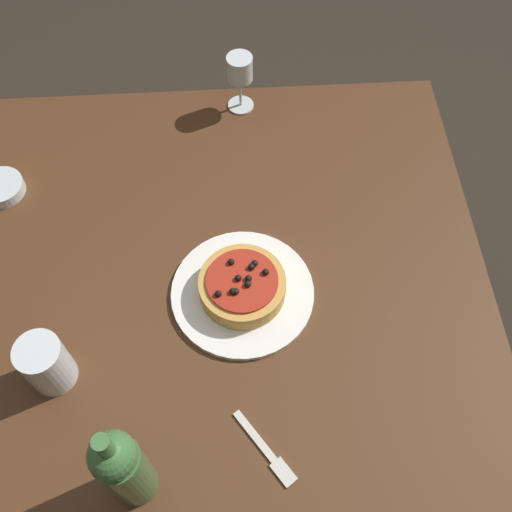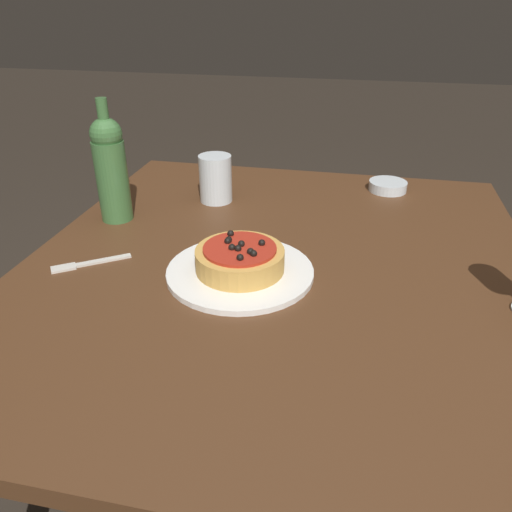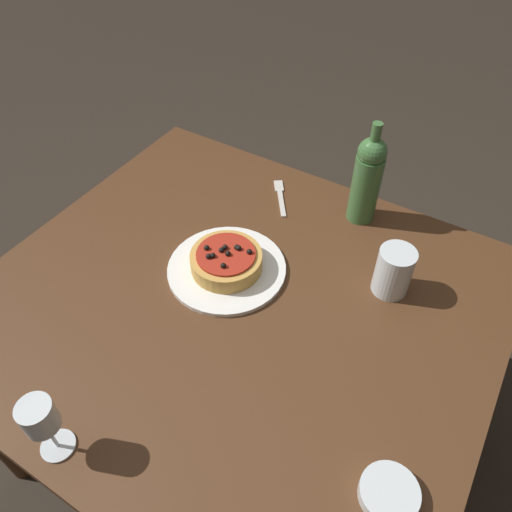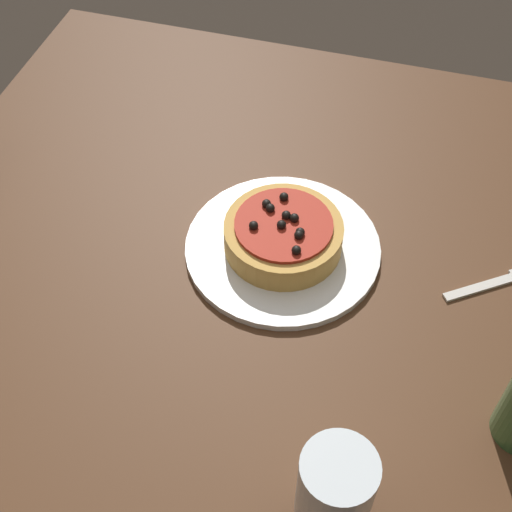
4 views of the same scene
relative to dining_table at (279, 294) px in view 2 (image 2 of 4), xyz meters
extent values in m
plane|color=#2D261E|center=(0.00, 0.00, -0.64)|extent=(14.00, 14.00, 0.00)
cube|color=#4C2D19|center=(0.00, 0.00, 0.06)|extent=(1.20, 1.08, 0.03)
cylinder|color=#4C2D19|center=(0.54, 0.48, -0.30)|extent=(0.06, 0.06, 0.69)
cylinder|color=#4C2D19|center=(0.54, -0.48, -0.30)|extent=(0.06, 0.06, 0.69)
cylinder|color=white|center=(-0.07, 0.07, 0.09)|extent=(0.30, 0.30, 0.01)
cylinder|color=gold|center=(-0.07, 0.07, 0.12)|extent=(0.18, 0.18, 0.04)
cylinder|color=#A82819|center=(-0.07, 0.07, 0.14)|extent=(0.15, 0.15, 0.01)
sphere|color=black|center=(-0.05, 0.03, 0.15)|extent=(0.01, 0.01, 0.01)
sphere|color=black|center=(-0.06, 0.07, 0.15)|extent=(0.01, 0.01, 0.01)
sphere|color=black|center=(-0.09, 0.04, 0.15)|extent=(0.01, 0.01, 0.01)
sphere|color=black|center=(-0.06, 0.10, 0.15)|extent=(0.01, 0.01, 0.01)
sphere|color=black|center=(-0.05, 0.10, 0.15)|extent=(0.01, 0.01, 0.01)
sphere|color=black|center=(-0.10, 0.04, 0.15)|extent=(0.01, 0.01, 0.01)
sphere|color=black|center=(-0.08, 0.08, 0.15)|extent=(0.01, 0.01, 0.01)
sphere|color=black|center=(-0.12, 0.06, 0.15)|extent=(0.01, 0.01, 0.01)
sphere|color=black|center=(-0.02, 0.10, 0.15)|extent=(0.01, 0.01, 0.01)
sphere|color=black|center=(-0.08, 0.07, 0.15)|extent=(0.01, 0.01, 0.01)
cylinder|color=#3D6B38|center=(0.13, 0.44, 0.18)|extent=(0.08, 0.08, 0.20)
sphere|color=#3D6B38|center=(0.13, 0.44, 0.30)|extent=(0.08, 0.08, 0.08)
cylinder|color=#3D6B38|center=(0.13, 0.44, 0.35)|extent=(0.03, 0.03, 0.06)
cylinder|color=silver|center=(0.30, 0.23, 0.15)|extent=(0.09, 0.09, 0.13)
cylinder|color=silver|center=(0.48, -0.23, 0.10)|extent=(0.11, 0.11, 0.03)
cube|color=beige|center=(-0.08, 0.37, 0.08)|extent=(0.08, 0.10, 0.00)
cube|color=beige|center=(-0.13, 0.43, 0.08)|extent=(0.05, 0.06, 0.00)
camera|label=1|loc=(-0.06, 0.65, 1.20)|focal=42.00mm
camera|label=2|loc=(-0.92, -0.14, 0.60)|focal=35.00mm
camera|label=3|loc=(0.44, -0.62, 1.02)|focal=35.00mm
camera|label=4|loc=(0.62, 0.22, 0.93)|focal=50.00mm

